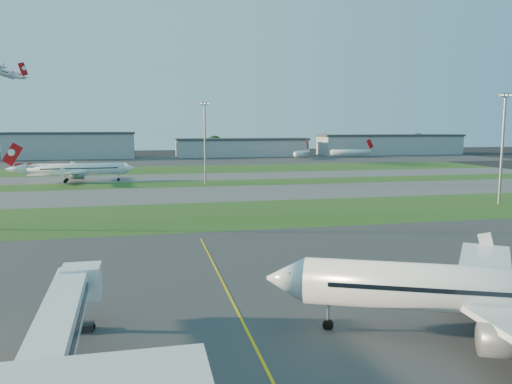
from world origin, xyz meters
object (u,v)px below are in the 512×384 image
object	(u,v)px
mini_jet_near	(302,153)
mini_jet_far	(351,152)
light_mast_centre	(205,138)
airliner_parked	(502,293)
light_mast_east	(503,141)
jet_bridge	(54,338)
airliner_taxiing	(76,169)

from	to	relation	value
mini_jet_near	mini_jet_far	bearing A→B (deg)	-47.15
light_mast_centre	airliner_parked	bearing A→B (deg)	-85.19
light_mast_centre	light_mast_east	distance (m)	84.29
jet_bridge	airliner_taxiing	world-z (taller)	airliner_taxiing
mini_jet_far	light_mast_centre	bearing A→B (deg)	-136.51
mini_jet_far	light_mast_east	distance (m)	181.94
light_mast_centre	light_mast_east	world-z (taller)	same
light_mast_centre	mini_jet_far	bearing A→B (deg)	50.08
airliner_parked	airliner_taxiing	xyz separation A→B (m)	(-51.46, 138.93, -0.25)
light_mast_east	mini_jet_far	bearing A→B (deg)	77.73
mini_jet_near	light_mast_east	distance (m)	171.83
airliner_taxiing	jet_bridge	bearing A→B (deg)	94.23
airliner_parked	light_mast_east	distance (m)	85.65
airliner_taxiing	mini_jet_near	world-z (taller)	airliner_taxiing
airliner_parked	mini_jet_far	distance (m)	260.66
mini_jet_near	light_mast_centre	xyz separation A→B (m)	(-68.98, -115.34, 11.53)
jet_bridge	mini_jet_near	xyz separation A→B (m)	(93.79, 238.57, -0.73)
airliner_taxiing	light_mast_east	distance (m)	127.17
jet_bridge	mini_jet_near	distance (m)	256.35
mini_jet_far	light_mast_east	size ratio (longest dim) A/B	1.11
mini_jet_far	airliner_taxiing	bearing A→B (deg)	-150.19
airliner_taxiing	mini_jet_far	world-z (taller)	airliner_taxiing
jet_bridge	light_mast_centre	bearing A→B (deg)	78.62
jet_bridge	light_mast_east	bearing A→B (deg)	37.44
jet_bridge	mini_jet_far	bearing A→B (deg)	62.68
airliner_parked	mini_jet_far	size ratio (longest dim) A/B	1.31
airliner_taxiing	mini_jet_far	bearing A→B (deg)	-146.05
airliner_parked	mini_jet_near	distance (m)	245.19
mini_jet_near	light_mast_east	size ratio (longest dim) A/B	0.97
jet_bridge	airliner_parked	size ratio (longest dim) A/B	0.72
light_mast_east	jet_bridge	bearing A→B (deg)	-142.56
light_mast_centre	light_mast_east	xyz separation A→B (m)	(63.00, -56.00, 0.00)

